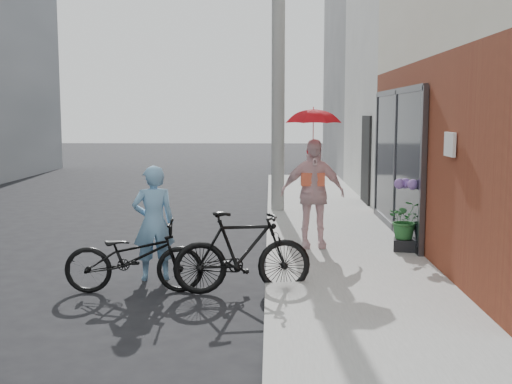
{
  "coord_description": "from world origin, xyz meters",
  "views": [
    {
      "loc": [
        0.94,
        -7.79,
        2.2
      ],
      "look_at": [
        0.74,
        1.18,
        1.1
      ],
      "focal_mm": 45.0,
      "sensor_mm": 36.0,
      "label": 1
    }
  ],
  "objects_px": {
    "utility_pole": "(278,51)",
    "bike_left": "(134,257)",
    "planter": "(405,245)",
    "bike_right": "(242,252)",
    "kimono_woman": "(312,193)",
    "officer": "(154,223)"
  },
  "relations": [
    {
      "from": "utility_pole",
      "to": "bike_left",
      "type": "bearing_deg",
      "value": -106.76
    },
    {
      "from": "officer",
      "to": "bike_left",
      "type": "xyz_separation_m",
      "value": [
        -0.13,
        -0.63,
        -0.32
      ]
    },
    {
      "from": "bike_right",
      "to": "planter",
      "type": "xyz_separation_m",
      "value": [
        2.4,
        1.98,
        -0.3
      ]
    },
    {
      "from": "bike_right",
      "to": "utility_pole",
      "type": "bearing_deg",
      "value": -13.9
    },
    {
      "from": "kimono_woman",
      "to": "bike_left",
      "type": "bearing_deg",
      "value": -140.77
    },
    {
      "from": "utility_pole",
      "to": "planter",
      "type": "bearing_deg",
      "value": -65.24
    },
    {
      "from": "planter",
      "to": "bike_left",
      "type": "bearing_deg",
      "value": -152.12
    },
    {
      "from": "utility_pole",
      "to": "bike_right",
      "type": "distance_m",
      "value": 6.81
    },
    {
      "from": "utility_pole",
      "to": "planter",
      "type": "relative_size",
      "value": 20.73
    },
    {
      "from": "planter",
      "to": "bike_right",
      "type": "bearing_deg",
      "value": -140.54
    },
    {
      "from": "utility_pole",
      "to": "planter",
      "type": "height_order",
      "value": "utility_pole"
    },
    {
      "from": "bike_left",
      "to": "bike_right",
      "type": "height_order",
      "value": "bike_right"
    },
    {
      "from": "utility_pole",
      "to": "kimono_woman",
      "type": "relative_size",
      "value": 4.14
    },
    {
      "from": "bike_right",
      "to": "kimono_woman",
      "type": "distance_m",
      "value": 2.47
    },
    {
      "from": "bike_right",
      "to": "kimono_woman",
      "type": "relative_size",
      "value": 1.0
    },
    {
      "from": "bike_left",
      "to": "planter",
      "type": "xyz_separation_m",
      "value": [
        3.74,
        1.98,
        -0.24
      ]
    },
    {
      "from": "utility_pole",
      "to": "kimono_woman",
      "type": "bearing_deg",
      "value": -82.71
    },
    {
      "from": "officer",
      "to": "kimono_woman",
      "type": "xyz_separation_m",
      "value": [
        2.2,
        1.59,
        0.2
      ]
    },
    {
      "from": "bike_right",
      "to": "planter",
      "type": "height_order",
      "value": "bike_right"
    },
    {
      "from": "kimono_woman",
      "to": "planter",
      "type": "xyz_separation_m",
      "value": [
        1.4,
        -0.24,
        -0.76
      ]
    },
    {
      "from": "officer",
      "to": "bike_left",
      "type": "distance_m",
      "value": 0.71
    },
    {
      "from": "kimono_woman",
      "to": "officer",
      "type": "bearing_deg",
      "value": -148.46
    }
  ]
}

